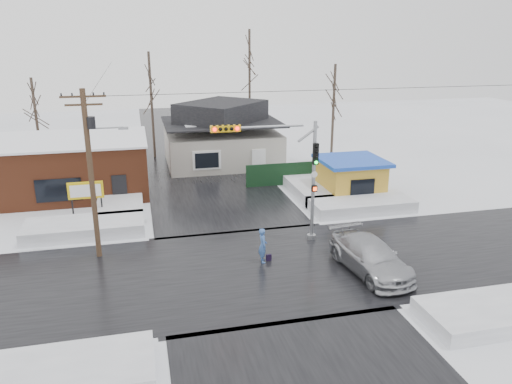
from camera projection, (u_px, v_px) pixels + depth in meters
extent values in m
plane|color=white|center=(257.00, 269.00, 25.67)|extent=(120.00, 120.00, 0.00)
cube|color=black|center=(257.00, 269.00, 25.67)|extent=(10.00, 120.00, 0.02)
cube|color=black|center=(257.00, 269.00, 25.67)|extent=(120.00, 10.00, 0.02)
cube|color=white|center=(85.00, 228.00, 30.02)|extent=(7.00, 3.00, 0.80)
cube|color=white|center=(361.00, 205.00, 34.04)|extent=(7.00, 3.00, 0.80)
cube|color=white|center=(51.00, 376.00, 17.07)|extent=(7.00, 3.00, 0.70)
cube|color=white|center=(503.00, 311.00, 21.09)|extent=(7.00, 3.00, 0.70)
cube|color=white|center=(121.00, 200.00, 35.10)|extent=(3.00, 8.00, 0.80)
cube|color=white|center=(309.00, 186.00, 38.23)|extent=(3.00, 8.00, 0.80)
cylinder|color=gray|center=(313.00, 182.00, 28.28)|extent=(0.20, 0.20, 7.00)
cylinder|color=gray|center=(311.00, 237.00, 29.30)|extent=(0.50, 0.50, 0.30)
cylinder|color=gray|center=(262.00, 127.00, 26.61)|extent=(4.60, 0.14, 0.14)
cube|color=gold|center=(225.00, 129.00, 26.16)|extent=(1.60, 0.28, 0.35)
sphere|color=#FF0C0C|center=(215.00, 130.00, 25.88)|extent=(0.20, 0.20, 0.20)
sphere|color=#FF0C0C|center=(237.00, 129.00, 26.15)|extent=(0.20, 0.20, 0.20)
cube|color=black|center=(316.00, 154.00, 27.58)|extent=(0.30, 0.22, 1.20)
sphere|color=#0CE533|center=(316.00, 162.00, 27.59)|extent=(0.18, 0.18, 0.18)
cube|color=black|center=(314.00, 188.00, 28.19)|extent=(0.30, 0.20, 0.35)
cylinder|color=#382619|center=(91.00, 177.00, 25.76)|extent=(0.28, 0.28, 9.00)
cube|color=#382619|center=(83.00, 97.00, 24.52)|extent=(2.20, 0.10, 0.10)
cube|color=#382619|center=(84.00, 105.00, 24.64)|extent=(1.80, 0.10, 0.10)
cylinder|color=black|center=(91.00, 123.00, 24.97)|extent=(0.44, 0.44, 0.60)
cylinder|color=gray|center=(105.00, 128.00, 25.20)|extent=(1.80, 0.08, 0.08)
cube|color=gray|center=(123.00, 128.00, 25.42)|extent=(0.50, 0.22, 0.12)
cube|color=brown|center=(65.00, 167.00, 37.43)|extent=(12.00, 8.00, 4.00)
cube|color=white|center=(62.00, 140.00, 36.81)|extent=(12.20, 8.20, 0.15)
cube|color=black|center=(59.00, 190.00, 33.89)|extent=(3.00, 0.08, 1.60)
cube|color=black|center=(120.00, 190.00, 34.87)|extent=(1.00, 0.08, 2.20)
cylinder|color=black|center=(73.00, 208.00, 31.99)|extent=(0.10, 0.10, 1.80)
cylinder|color=black|center=(102.00, 205.00, 32.39)|extent=(0.10, 0.10, 1.80)
cube|color=gold|center=(86.00, 190.00, 31.85)|extent=(2.20, 0.18, 1.10)
cube|color=white|center=(85.00, 191.00, 31.75)|extent=(1.90, 0.02, 0.80)
cube|color=#B6AFA4|center=(222.00, 148.00, 46.04)|extent=(10.00, 8.00, 3.00)
cube|color=black|center=(222.00, 122.00, 45.31)|extent=(10.40, 8.40, 0.12)
pyramid|color=black|center=(221.00, 111.00, 45.02)|extent=(9.00, 7.00, 1.80)
cube|color=brown|center=(253.00, 108.00, 46.65)|extent=(0.70, 0.70, 1.40)
cube|color=white|center=(207.00, 160.00, 41.87)|extent=(2.40, 0.12, 1.60)
cube|color=gold|center=(351.00, 180.00, 36.66)|extent=(4.00, 4.00, 2.60)
cube|color=blue|center=(352.00, 161.00, 36.22)|extent=(4.60, 4.60, 0.25)
cube|color=black|center=(362.00, 188.00, 34.78)|extent=(1.80, 0.06, 1.20)
cube|color=black|center=(295.00, 173.00, 39.82)|extent=(8.00, 0.12, 1.80)
cylinder|color=#332821|center=(152.00, 106.00, 47.35)|extent=(0.24, 0.24, 10.00)
cylinder|color=#332821|center=(250.00, 90.00, 51.13)|extent=(0.24, 0.24, 12.00)
cylinder|color=#332821|center=(333.00, 115.00, 45.51)|extent=(0.24, 0.24, 9.00)
cylinder|color=#332821|center=(37.00, 124.00, 43.56)|extent=(0.24, 0.24, 8.00)
imported|color=#3C63A9|center=(263.00, 246.00, 26.16)|extent=(0.49, 0.71, 1.88)
imported|color=#A9AAB0|center=(370.00, 257.00, 25.11)|extent=(2.89, 5.89, 1.65)
cube|color=black|center=(269.00, 258.00, 26.50)|extent=(0.29, 0.14, 0.35)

